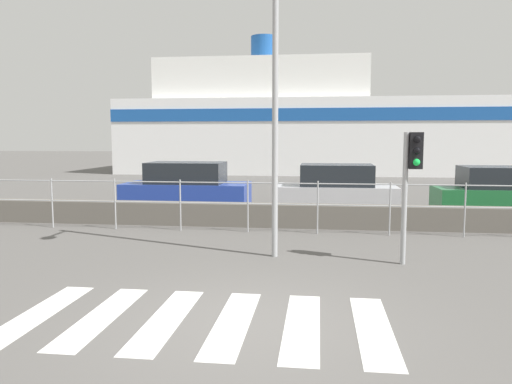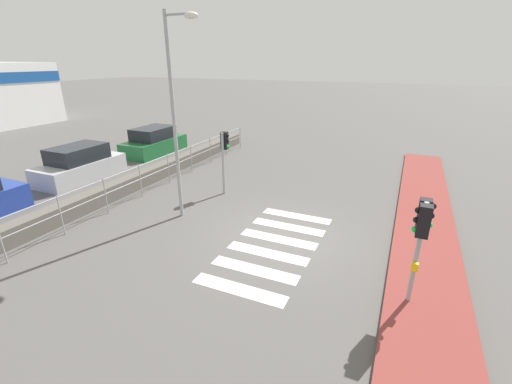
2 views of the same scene
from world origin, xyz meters
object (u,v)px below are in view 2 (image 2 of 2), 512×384
(traffic_light_far, at_px, (224,149))
(parked_car_silver, at_px, (80,165))
(parked_car_green, at_px, (154,142))
(streetlamp, at_px, (177,99))
(traffic_light_near, at_px, (422,227))

(traffic_light_far, height_order, parked_car_silver, traffic_light_far)
(traffic_light_far, bearing_deg, parked_car_green, 60.06)
(streetlamp, bearing_deg, parked_car_silver, 77.94)
(streetlamp, bearing_deg, parked_car_green, 45.91)
(streetlamp, height_order, parked_car_green, streetlamp)
(traffic_light_near, height_order, streetlamp, streetlamp)
(traffic_light_far, distance_m, streetlamp, 3.37)
(traffic_light_near, distance_m, parked_car_green, 16.39)
(traffic_light_near, relative_size, parked_car_silver, 0.64)
(traffic_light_far, xyz_separation_m, parked_car_green, (3.99, 6.93, -1.20))
(traffic_light_near, distance_m, parked_car_silver, 14.44)
(parked_car_silver, xyz_separation_m, parked_car_green, (5.13, 0.00, -0.02))
(traffic_light_far, height_order, streetlamp, streetlamp)
(parked_car_silver, bearing_deg, traffic_light_far, -80.65)
(streetlamp, bearing_deg, traffic_light_far, -2.92)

